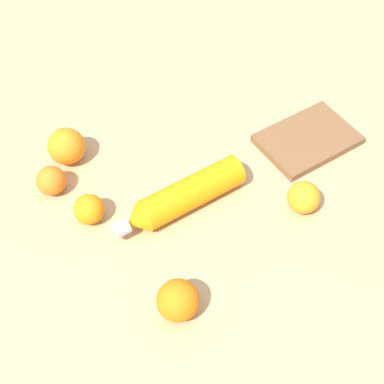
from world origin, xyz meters
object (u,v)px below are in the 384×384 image
object	(u,v)px
orange_1	(89,209)
orange_0	(178,300)
cutting_board	(308,139)
orange_4	(66,146)
orange_3	(51,181)
water_bottle	(183,197)
orange_2	(304,198)

from	to	relation	value
orange_1	orange_0	bearing A→B (deg)	110.32
cutting_board	orange_4	bearing A→B (deg)	-27.31
orange_3	orange_4	distance (m)	0.09
orange_4	cutting_board	xyz separation A→B (m)	(-0.52, 0.15, -0.03)
water_bottle	orange_0	distance (m)	0.23
orange_0	orange_2	distance (m)	0.34
orange_3	cutting_board	size ratio (longest dim) A/B	0.29
orange_1	orange_4	distance (m)	0.18
orange_0	orange_4	size ratio (longest dim) A/B	0.94
orange_0	orange_4	distance (m)	0.44
cutting_board	water_bottle	bearing A→B (deg)	0.37
water_bottle	cutting_board	distance (m)	0.33
cutting_board	orange_3	bearing A→B (deg)	-18.62
orange_2	orange_4	xyz separation A→B (m)	(0.41, -0.31, 0.01)
orange_2	water_bottle	bearing A→B (deg)	-21.93
orange_2	orange_3	world-z (taller)	orange_2
orange_0	cutting_board	distance (m)	0.51
orange_2	orange_4	world-z (taller)	orange_4
orange_2	orange_1	bearing A→B (deg)	-17.65
orange_4	orange_3	bearing A→B (deg)	55.85
orange_3	cutting_board	xyz separation A→B (m)	(-0.57, 0.07, -0.02)
orange_3	cutting_board	bearing A→B (deg)	172.92
orange_2	orange_3	distance (m)	0.52
orange_0	cutting_board	xyz separation A→B (m)	(-0.42, -0.28, -0.03)
orange_1	orange_2	distance (m)	0.43
water_bottle	orange_0	bearing A→B (deg)	55.32
orange_1	cutting_board	xyz separation A→B (m)	(-0.51, -0.03, -0.02)
orange_2	orange_3	bearing A→B (deg)	-26.31
orange_1	cutting_board	world-z (taller)	orange_1
water_bottle	orange_4	xyz separation A→B (m)	(0.19, -0.21, 0.01)
orange_0	orange_1	distance (m)	0.27
orange_0	orange_4	xyz separation A→B (m)	(0.10, -0.43, 0.00)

